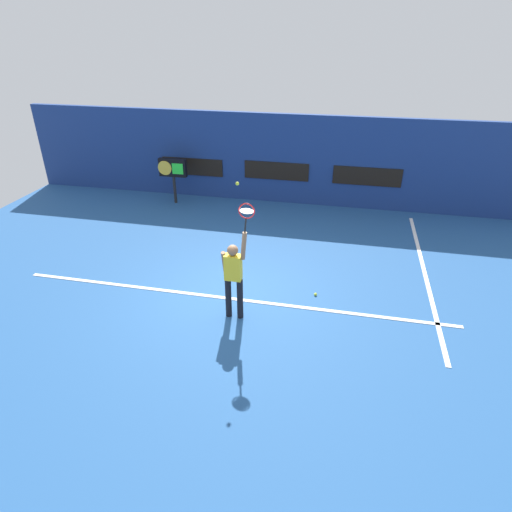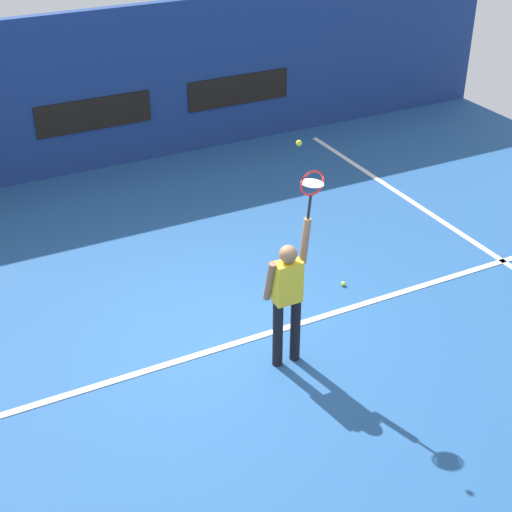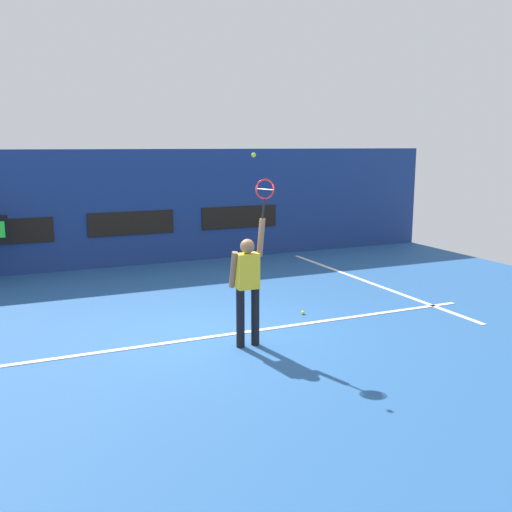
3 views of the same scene
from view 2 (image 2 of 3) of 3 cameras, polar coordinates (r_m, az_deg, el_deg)
name	(u,v)px [view 2 (image 2 of 3)]	position (r m, az deg, el deg)	size (l,w,h in m)	color
ground_plane	(236,335)	(10.35, -1.46, -5.83)	(18.00, 18.00, 0.00)	#23518C
back_wall	(90,93)	(14.89, -12.17, 11.74)	(18.00, 0.20, 2.98)	navy
sponsor_banner_center	(94,114)	(14.90, -11.88, 10.23)	(2.20, 0.03, 0.60)	black
sponsor_banner_starboard	(239,90)	(15.89, -1.29, 12.18)	(2.20, 0.03, 0.60)	black
court_baseline	(242,341)	(10.21, -1.02, -6.33)	(10.00, 0.10, 0.01)	white
court_sideline	(416,205)	(13.90, 11.77, 3.74)	(0.10, 7.00, 0.01)	white
tennis_player	(287,295)	(9.31, 2.32, -2.87)	(0.54, 0.31, 1.99)	black
tennis_racket	(312,186)	(8.75, 4.16, 5.18)	(0.34, 0.27, 0.62)	black
tennis_ball	(299,143)	(8.47, 3.20, 8.35)	(0.07, 0.07, 0.07)	#CCE033
spare_ball	(343,284)	(11.39, 6.47, -2.06)	(0.07, 0.07, 0.07)	#CCE033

